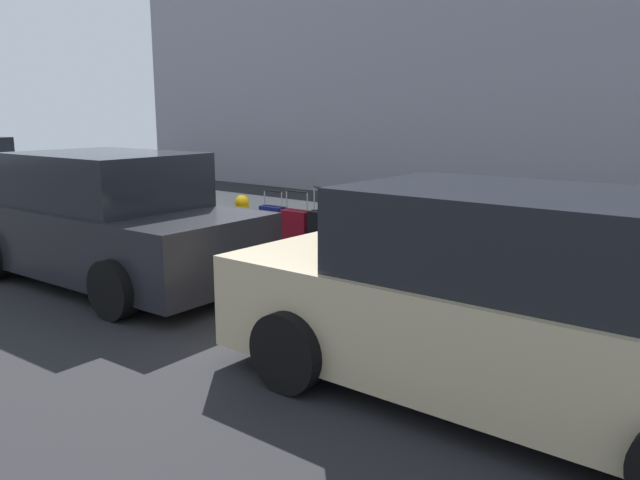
% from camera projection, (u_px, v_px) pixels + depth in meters
% --- Properties ---
extents(ground_plane, '(40.00, 40.00, 0.00)m').
position_uv_depth(ground_plane, '(233.00, 269.00, 8.69)').
color(ground_plane, black).
extents(sidewalk_curb, '(18.00, 5.00, 0.14)m').
position_uv_depth(sidewalk_curb, '(344.00, 237.00, 10.56)').
color(sidewalk_curb, '#9E9B93').
rests_on(sidewalk_curb, ground_plane).
extents(suitcase_maroon_0, '(0.50, 0.27, 0.98)m').
position_uv_depth(suitcase_maroon_0, '(537.00, 267.00, 6.60)').
color(suitcase_maroon_0, maroon).
rests_on(suitcase_maroon_0, sidewalk_curb).
extents(suitcase_navy_1, '(0.45, 0.23, 0.78)m').
position_uv_depth(suitcase_navy_1, '(489.00, 269.00, 6.94)').
color(suitcase_navy_1, navy).
rests_on(suitcase_navy_1, sidewalk_curb).
extents(suitcase_teal_2, '(0.37, 0.29, 1.04)m').
position_uv_depth(suitcase_teal_2, '(453.00, 254.00, 7.22)').
color(suitcase_teal_2, '#0F606B').
rests_on(suitcase_teal_2, sidewalk_curb).
extents(suitcase_silver_3, '(0.35, 0.20, 1.03)m').
position_uv_depth(suitcase_silver_3, '(423.00, 250.00, 7.48)').
color(suitcase_silver_3, '#9EA0A8').
rests_on(suitcase_silver_3, sidewalk_curb).
extents(suitcase_red_4, '(0.50, 0.25, 0.85)m').
position_uv_depth(suitcase_red_4, '(387.00, 253.00, 7.77)').
color(suitcase_red_4, red).
rests_on(suitcase_red_4, sidewalk_curb).
extents(suitcase_olive_5, '(0.41, 0.24, 0.81)m').
position_uv_depth(suitcase_olive_5, '(350.00, 248.00, 8.00)').
color(suitcase_olive_5, '#59601E').
rests_on(suitcase_olive_5, sidewalk_curb).
extents(suitcase_black_6, '(0.41, 0.26, 1.05)m').
position_uv_depth(suitcase_black_6, '(323.00, 238.00, 8.29)').
color(suitcase_black_6, black).
rests_on(suitcase_black_6, sidewalk_curb).
extents(suitcase_maroon_7, '(0.44, 0.22, 0.96)m').
position_uv_depth(suitcase_maroon_7, '(297.00, 235.00, 8.60)').
color(suitcase_maroon_7, maroon).
rests_on(suitcase_maroon_7, sidewalk_curb).
extents(suitcase_navy_8, '(0.39, 0.20, 0.92)m').
position_uv_depth(suitcase_navy_8, '(273.00, 230.00, 8.91)').
color(suitcase_navy_8, navy).
rests_on(suitcase_navy_8, sidewalk_curb).
extents(fire_hydrant, '(0.39, 0.21, 0.79)m').
position_uv_depth(fire_hydrant, '(243.00, 220.00, 9.32)').
color(fire_hydrant, '#D89E0C').
rests_on(fire_hydrant, sidewalk_curb).
extents(bollard_post, '(0.16, 0.16, 0.81)m').
position_uv_depth(bollard_post, '(200.00, 216.00, 9.71)').
color(bollard_post, brown).
rests_on(bollard_post, sidewalk_curb).
extents(parked_car_beige_0, '(4.46, 2.06, 1.60)m').
position_uv_depth(parked_car_beige_0, '(508.00, 305.00, 4.60)').
color(parked_car_beige_0, tan).
rests_on(parked_car_beige_0, ground_plane).
extents(parked_car_charcoal_1, '(4.33, 2.18, 1.64)m').
position_uv_depth(parked_car_charcoal_1, '(108.00, 223.00, 7.91)').
color(parked_car_charcoal_1, black).
rests_on(parked_car_charcoal_1, ground_plane).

